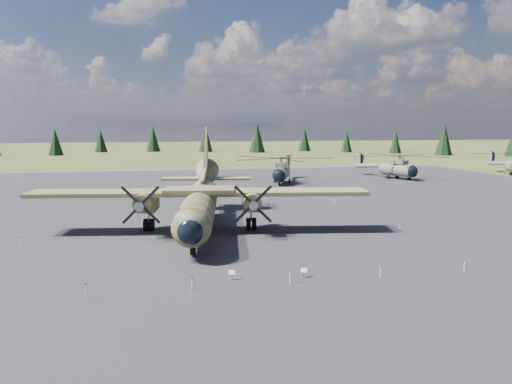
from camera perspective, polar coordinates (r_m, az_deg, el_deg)
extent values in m
plane|color=brown|center=(43.63, -3.48, -5.19)|extent=(500.00, 500.00, 0.00)
cube|color=#535257|center=(53.34, -5.06, -2.83)|extent=(120.00, 120.00, 0.04)
cylinder|color=#333B20|center=(45.18, -6.49, -1.66)|extent=(5.84, 19.11, 2.94)
sphere|color=#333B20|center=(35.92, -7.41, -4.10)|extent=(3.29, 3.29, 2.88)
sphere|color=black|center=(35.37, -7.48, -4.37)|extent=(2.42, 2.42, 2.12)
cube|color=black|center=(37.42, -7.23, -2.40)|extent=(2.33, 1.98, 0.58)
cone|color=#333B20|center=(57.29, -5.75, 1.44)|extent=(3.97, 7.57, 4.42)
cube|color=#939698|center=(46.42, -6.39, -2.92)|extent=(2.95, 6.53, 0.52)
cube|color=#343E20|center=(45.52, -6.47, -0.06)|extent=(30.61, 8.26, 0.37)
cube|color=#333B20|center=(45.49, -6.47, 0.23)|extent=(6.81, 4.71, 0.37)
cylinder|color=#333B20|center=(45.83, -12.39, -0.86)|extent=(2.40, 5.63, 1.57)
cube|color=#333B20|center=(46.75, -12.19, -1.54)|extent=(2.11, 3.77, 0.84)
cone|color=gray|center=(42.51, -13.13, -1.54)|extent=(0.93, 1.06, 0.80)
cylinder|color=black|center=(47.06, -12.13, -3.68)|extent=(1.09, 1.28, 1.15)
cylinder|color=#333B20|center=(45.24, -0.50, -0.79)|extent=(2.40, 5.63, 1.57)
cube|color=#333B20|center=(46.18, -0.55, -1.48)|extent=(2.11, 3.77, 0.84)
cone|color=gray|center=(41.88, -0.31, -1.48)|extent=(0.93, 1.06, 0.80)
cylinder|color=black|center=(46.49, -0.55, -3.65)|extent=(1.09, 1.28, 1.15)
cube|color=#333B20|center=(53.26, -5.96, 1.64)|extent=(1.52, 7.87, 1.76)
cube|color=#343E20|center=(57.80, -5.72, 1.54)|extent=(10.31, 3.85, 0.23)
cylinder|color=gray|center=(37.38, -7.23, -5.32)|extent=(0.17, 0.17, 0.94)
cylinder|color=black|center=(37.55, -7.21, -6.45)|extent=(0.52, 1.03, 0.98)
cylinder|color=slate|center=(82.82, 2.92, 2.13)|extent=(4.57, 7.03, 2.31)
sphere|color=black|center=(79.54, 2.64, 1.86)|extent=(2.75, 2.75, 2.12)
sphere|color=slate|center=(86.10, 3.17, 2.34)|extent=(2.75, 2.75, 2.12)
cube|color=slate|center=(82.32, 2.89, 3.12)|extent=(2.54, 3.32, 0.69)
cylinder|color=gray|center=(82.27, 2.90, 3.60)|extent=(0.43, 0.43, 0.92)
cylinder|color=slate|center=(89.50, 3.42, 2.74)|extent=(3.59, 7.62, 1.32)
cube|color=slate|center=(92.84, 3.65, 3.63)|extent=(0.66, 1.28, 2.21)
cylinder|color=black|center=(92.81, 3.85, 3.63)|extent=(0.93, 2.25, 2.40)
cylinder|color=black|center=(80.22, 2.68, 0.99)|extent=(0.47, 0.68, 0.63)
cylinder|color=black|center=(84.20, 2.15, 1.31)|extent=(0.53, 0.79, 0.74)
cylinder|color=gray|center=(84.14, 2.16, 1.63)|extent=(0.17, 0.17, 1.34)
cylinder|color=black|center=(83.92, 3.84, 1.27)|extent=(0.53, 0.79, 0.74)
cylinder|color=gray|center=(83.87, 3.84, 1.60)|extent=(0.17, 0.17, 1.34)
cylinder|color=slate|center=(93.44, 15.87, 2.45)|extent=(4.39, 6.88, 2.26)
sphere|color=black|center=(91.32, 17.39, 2.25)|extent=(2.67, 2.67, 2.08)
sphere|color=slate|center=(95.63, 14.42, 2.62)|extent=(2.67, 2.67, 2.08)
cube|color=slate|center=(93.09, 16.07, 3.32)|extent=(2.45, 3.25, 0.68)
cylinder|color=gray|center=(93.04, 16.09, 3.74)|extent=(0.42, 0.42, 0.90)
cylinder|color=slate|center=(97.94, 12.99, 2.96)|extent=(3.41, 7.49, 1.29)
cube|color=slate|center=(100.26, 11.63, 3.75)|extent=(0.63, 1.25, 2.17)
cylinder|color=black|center=(100.48, 11.76, 3.76)|extent=(0.87, 2.22, 2.35)
cylinder|color=black|center=(91.79, 17.10, 1.49)|extent=(0.45, 0.66, 0.61)
cylinder|color=black|center=(93.39, 14.85, 1.68)|extent=(0.51, 0.77, 0.72)
cylinder|color=gray|center=(93.34, 14.86, 1.97)|extent=(0.16, 0.16, 1.31)
cylinder|color=black|center=(95.19, 15.85, 1.75)|extent=(0.51, 0.77, 0.72)
cylinder|color=gray|center=(95.14, 15.86, 2.04)|extent=(0.16, 0.16, 1.31)
sphere|color=slate|center=(110.20, 27.05, 2.66)|extent=(2.26, 2.26, 2.09)
cylinder|color=slate|center=(113.01, 26.10, 2.99)|extent=(1.42, 7.79, 1.30)
cube|color=slate|center=(115.80, 25.21, 3.70)|extent=(0.31, 1.28, 2.18)
cylinder|color=black|center=(115.97, 25.35, 3.69)|extent=(0.25, 2.36, 2.36)
cylinder|color=black|center=(107.82, 27.11, 1.86)|extent=(0.33, 0.75, 0.73)
cylinder|color=gray|center=(107.78, 27.13, 2.11)|extent=(0.14, 0.14, 1.32)
cube|color=gray|center=(31.97, -2.78, -9.54)|extent=(0.09, 0.09, 0.50)
cube|color=white|center=(31.86, -2.77, -9.15)|extent=(0.43, 0.28, 0.28)
cube|color=gray|center=(32.51, 5.48, -9.27)|extent=(0.09, 0.09, 0.50)
cube|color=white|center=(32.40, 5.51, -8.88)|extent=(0.43, 0.29, 0.28)
cylinder|color=white|center=(30.31, -18.88, -10.63)|extent=(0.07, 0.07, 0.80)
cylinder|color=red|center=(30.19, -18.91, -9.90)|extent=(0.12, 0.12, 0.10)
cylinder|color=white|center=(30.14, -7.30, -10.37)|extent=(0.07, 0.07, 0.80)
cylinder|color=red|center=(30.02, -7.31, -9.64)|extent=(0.12, 0.12, 0.10)
cylinder|color=white|center=(31.16, 3.93, -9.72)|extent=(0.07, 0.07, 0.80)
cylinder|color=red|center=(31.04, 3.94, -9.01)|extent=(0.12, 0.12, 0.10)
cylinder|color=white|center=(33.24, 14.05, -8.82)|extent=(0.07, 0.07, 0.80)
cylinder|color=red|center=(33.13, 14.08, -8.15)|extent=(0.12, 0.12, 0.10)
cylinder|color=white|center=(36.21, 22.71, -7.82)|extent=(0.07, 0.07, 0.80)
cylinder|color=red|center=(36.11, 22.74, -7.21)|extent=(0.12, 0.12, 0.10)
cylinder|color=white|center=(59.65, -21.23, -1.82)|extent=(0.07, 0.07, 0.80)
cylinder|color=red|center=(59.59, -21.25, -1.44)|extent=(0.12, 0.12, 0.10)
cylinder|color=white|center=(58.86, -13.53, -1.63)|extent=(0.07, 0.07, 0.80)
cylinder|color=red|center=(58.80, -13.54, -1.25)|extent=(0.12, 0.12, 0.10)
cylinder|color=white|center=(59.15, -5.76, -1.41)|extent=(0.07, 0.07, 0.80)
cylinder|color=red|center=(59.09, -5.76, -1.03)|extent=(0.12, 0.12, 0.10)
cylinder|color=white|center=(60.51, 1.80, -1.17)|extent=(0.07, 0.07, 0.80)
cylinder|color=red|center=(60.45, 1.80, -0.80)|extent=(0.12, 0.12, 0.10)
cylinder|color=white|center=(62.87, 8.90, -0.93)|extent=(0.07, 0.07, 0.80)
cylinder|color=red|center=(62.81, 8.91, -0.57)|extent=(0.12, 0.12, 0.10)
cylinder|color=white|center=(44.33, -25.18, -5.18)|extent=(0.07, 0.07, 0.80)
cylinder|color=red|center=(44.24, -25.21, -4.68)|extent=(0.12, 0.12, 0.10)
cylinder|color=white|center=(48.71, 16.14, -3.64)|extent=(0.07, 0.07, 0.80)
cylinder|color=red|center=(48.63, 16.16, -3.18)|extent=(0.12, 0.12, 0.10)
cone|color=black|center=(172.88, 20.69, 5.64)|extent=(5.66, 5.66, 10.11)
cone|color=black|center=(179.60, 15.66, 5.56)|extent=(4.43, 4.43, 7.92)
cone|color=black|center=(182.98, 10.31, 5.74)|extent=(4.37, 4.37, 7.80)
cone|color=black|center=(188.95, 5.56, 6.02)|extent=(4.90, 4.90, 8.74)
cone|color=black|center=(178.28, 0.13, 6.24)|extent=(5.86, 5.86, 10.47)
cone|color=black|center=(184.45, -5.77, 6.06)|extent=(5.17, 5.17, 9.24)
cone|color=black|center=(187.79, -11.68, 5.97)|extent=(5.17, 5.17, 9.22)
cone|color=black|center=(188.60, -17.31, 5.61)|extent=(4.53, 4.53, 8.09)
cone|color=black|center=(173.68, -21.96, 5.33)|extent=(4.79, 4.79, 8.55)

